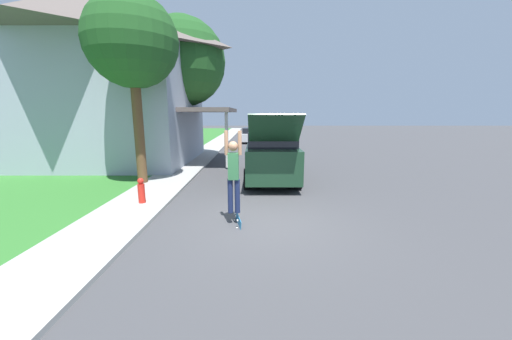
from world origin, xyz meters
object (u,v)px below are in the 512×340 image
lawn_tree_near (130,42)px  skateboard (237,221)px  skateboarder (232,171)px  fire_hydrant (140,191)px  lawn_tree_far (180,62)px  car_down_street (249,135)px  suv_parked (269,153)px

lawn_tree_near → skateboard: (3.92, -4.00, -5.06)m
lawn_tree_near → skateboard: lawn_tree_near is taller
skateboarder → fire_hydrant: (-2.83, 1.41, -0.88)m
lawn_tree_far → fire_hydrant: (0.76, -8.62, -5.04)m
lawn_tree_far → car_down_street: size_ratio=1.76×
lawn_tree_near → skateboarder: size_ratio=3.35×
skateboard → lawn_tree_near: bearing=134.4°
suv_parked → fire_hydrant: size_ratio=7.77×
lawn_tree_near → car_down_street: size_ratio=1.51×
skateboard → fire_hydrant: size_ratio=1.04×
lawn_tree_near → suv_parked: (4.96, 0.95, -4.04)m
lawn_tree_near → car_down_street: lawn_tree_near is taller
car_down_street → skateboard: 20.93m
lawn_tree_far → suv_parked: 8.22m
fire_hydrant → suv_parked: bearing=41.7°
skateboard → fire_hydrant: bearing=154.3°
lawn_tree_near → suv_parked: lawn_tree_near is taller
lawn_tree_near → lawn_tree_far: (0.23, 6.03, 0.36)m
car_down_street → skateboarder: (-0.05, -20.92, 0.66)m
lawn_tree_near → lawn_tree_far: size_ratio=0.86×
suv_parked → skateboard: (-1.04, -4.95, -1.02)m
lawn_tree_far → skateboarder: lawn_tree_far is taller
lawn_tree_far → skateboarder: (3.59, -10.02, -4.16)m
suv_parked → skateboard: size_ratio=7.49×
suv_parked → skateboard: bearing=-101.9°
car_down_street → lawn_tree_near: bearing=-102.9°
suv_parked → lawn_tree_far: bearing=133.0°
skateboarder → skateboard: bearing=-1.4°
lawn_tree_near → lawn_tree_far: lawn_tree_far is taller
lawn_tree_far → car_down_street: lawn_tree_far is taller
car_down_street → skateboard: size_ratio=5.75×
lawn_tree_far → skateboard: size_ratio=10.13×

